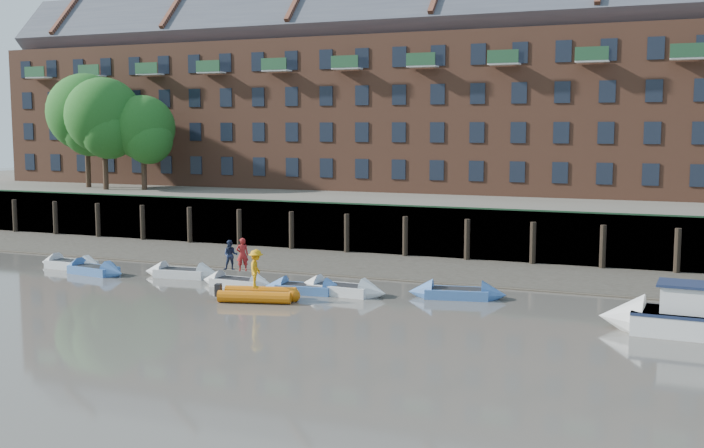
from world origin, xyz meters
The scene contains 19 objects.
ground centered at (0.00, 0.00, 0.00)m, with size 220.00×220.00×0.00m, color #58544B.
foreshore centered at (0.00, 18.00, 0.00)m, with size 110.00×8.00×0.50m, color #3D382F.
mud_band centered at (0.00, 14.60, 0.00)m, with size 110.00×1.60×0.10m, color #4C4336.
river_wall centered at (0.00, 22.38, 1.59)m, with size 110.00×1.23×3.30m.
bank_terrace centered at (0.00, 36.00, 1.60)m, with size 110.00×28.00×3.20m, color #5E594D.
apartment_terrace centered at (0.00, 36.99, 12.82)m, with size 80.60×15.56×20.98m.
tree_cluster centered at (-25.62, 27.35, 9.00)m, with size 11.76×7.74×9.40m.
rowboat_0 centered at (-14.66, 10.42, 0.23)m, with size 4.62×1.56×1.32m.
rowboat_1 centered at (-12.24, 9.44, 0.23)m, with size 4.61×1.95×1.30m.
rowboat_2 centered at (-7.10, 10.52, 0.23)m, with size 4.63×1.79×1.31m.
rowboat_3 centered at (-2.91, 9.30, 0.22)m, with size 4.24×1.37×1.22m.
rowboat_4 centered at (1.05, 9.14, 0.22)m, with size 4.42×1.67×1.25m.
rowboat_5 centered at (2.81, 9.51, 0.25)m, with size 4.87×1.64×1.39m.
rowboat_6 centered at (8.33, 10.81, 0.24)m, with size 4.87×2.25×1.36m.
rib_tender centered at (-0.13, 6.73, 0.29)m, with size 3.91×2.59×0.66m.
motor_launch centered at (18.06, 7.37, 0.68)m, with size 6.56×2.37×2.67m.
person_rower_a centered at (-2.64, 9.39, 1.68)m, with size 0.63×0.41×1.72m, color maroon.
person_rower_b centered at (-3.35, 9.41, 1.60)m, with size 0.76×0.59×1.57m, color #19233F.
person_rib_crew centered at (-0.31, 6.63, 1.53)m, with size 1.18×0.68×1.83m, color orange.
Camera 1 is at (18.44, -27.08, 8.17)m, focal length 42.00 mm.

